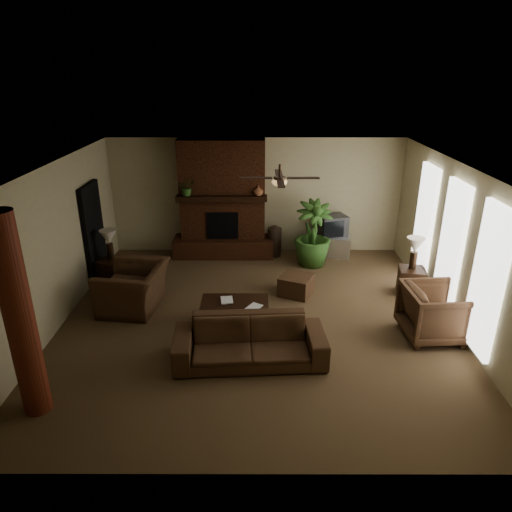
{
  "coord_description": "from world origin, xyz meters",
  "views": [
    {
      "loc": [
        0.01,
        -7.45,
        4.31
      ],
      "look_at": [
        0.0,
        0.4,
        1.1
      ],
      "focal_mm": 32.5,
      "sensor_mm": 36.0,
      "label": 1
    }
  ],
  "objects_px": {
    "sofa": "(250,335)",
    "lamp_right": "(415,247)",
    "side_table_left": "(112,272)",
    "ottoman": "(296,285)",
    "floor_vase": "(274,239)",
    "floor_plant": "(312,247)",
    "armchair_left": "(133,281)",
    "log_column": "(20,318)",
    "tv_stand": "(333,246)",
    "lamp_left": "(109,239)",
    "side_table_right": "(411,281)",
    "coffee_table": "(235,305)",
    "armchair_right": "(435,310)"
  },
  "relations": [
    {
      "from": "sofa",
      "to": "lamp_right",
      "type": "relative_size",
      "value": 3.62
    },
    {
      "from": "side_table_left",
      "to": "ottoman",
      "type": "bearing_deg",
      "value": -7.14
    },
    {
      "from": "floor_vase",
      "to": "side_table_left",
      "type": "xyz_separation_m",
      "value": [
        -3.5,
        -1.62,
        -0.16
      ]
    },
    {
      "from": "floor_plant",
      "to": "side_table_left",
      "type": "relative_size",
      "value": 2.77
    },
    {
      "from": "armchair_left",
      "to": "log_column",
      "type": "bearing_deg",
      "value": -5.34
    },
    {
      "from": "tv_stand",
      "to": "lamp_left",
      "type": "height_order",
      "value": "lamp_left"
    },
    {
      "from": "log_column",
      "to": "side_table_left",
      "type": "xyz_separation_m",
      "value": [
        -0.11,
        3.93,
        -1.12
      ]
    },
    {
      "from": "log_column",
      "to": "lamp_left",
      "type": "relative_size",
      "value": 4.31
    },
    {
      "from": "ottoman",
      "to": "lamp_left",
      "type": "relative_size",
      "value": 0.92
    },
    {
      "from": "floor_vase",
      "to": "floor_plant",
      "type": "relative_size",
      "value": 0.51
    },
    {
      "from": "lamp_left",
      "to": "side_table_right",
      "type": "bearing_deg",
      "value": -4.6
    },
    {
      "from": "coffee_table",
      "to": "side_table_left",
      "type": "distance_m",
      "value": 3.16
    },
    {
      "from": "ottoman",
      "to": "floor_vase",
      "type": "bearing_deg",
      "value": 99.94
    },
    {
      "from": "coffee_table",
      "to": "tv_stand",
      "type": "height_order",
      "value": "tv_stand"
    },
    {
      "from": "side_table_left",
      "to": "lamp_left",
      "type": "bearing_deg",
      "value": 87.06
    },
    {
      "from": "armchair_left",
      "to": "lamp_right",
      "type": "distance_m",
      "value": 5.54
    },
    {
      "from": "armchair_left",
      "to": "armchair_right",
      "type": "distance_m",
      "value": 5.46
    },
    {
      "from": "lamp_left",
      "to": "side_table_left",
      "type": "bearing_deg",
      "value": -92.94
    },
    {
      "from": "side_table_right",
      "to": "floor_vase",
      "type": "bearing_deg",
      "value": 142.3
    },
    {
      "from": "log_column",
      "to": "armchair_right",
      "type": "relative_size",
      "value": 2.75
    },
    {
      "from": "log_column",
      "to": "floor_vase",
      "type": "xyz_separation_m",
      "value": [
        3.4,
        5.55,
        -0.97
      ]
    },
    {
      "from": "tv_stand",
      "to": "side_table_left",
      "type": "relative_size",
      "value": 1.55
    },
    {
      "from": "log_column",
      "to": "armchair_right",
      "type": "height_order",
      "value": "log_column"
    },
    {
      "from": "floor_vase",
      "to": "floor_plant",
      "type": "bearing_deg",
      "value": -33.36
    },
    {
      "from": "armchair_right",
      "to": "lamp_left",
      "type": "bearing_deg",
      "value": 67.27
    },
    {
      "from": "log_column",
      "to": "ottoman",
      "type": "xyz_separation_m",
      "value": [
        3.76,
        3.45,
        -1.2
      ]
    },
    {
      "from": "armchair_left",
      "to": "armchair_right",
      "type": "xyz_separation_m",
      "value": [
        5.36,
        -1.04,
        -0.05
      ]
    },
    {
      "from": "floor_plant",
      "to": "armchair_right",
      "type": "bearing_deg",
      "value": -61.37
    },
    {
      "from": "side_table_right",
      "to": "coffee_table",
      "type": "bearing_deg",
      "value": -161.3
    },
    {
      "from": "coffee_table",
      "to": "lamp_right",
      "type": "distance_m",
      "value": 3.79
    },
    {
      "from": "log_column",
      "to": "lamp_left",
      "type": "height_order",
      "value": "log_column"
    },
    {
      "from": "floor_vase",
      "to": "floor_plant",
      "type": "distance_m",
      "value": 1.03
    },
    {
      "from": "ottoman",
      "to": "floor_vase",
      "type": "relative_size",
      "value": 0.78
    },
    {
      "from": "tv_stand",
      "to": "floor_plant",
      "type": "xyz_separation_m",
      "value": [
        -0.57,
        -0.57,
        0.18
      ]
    },
    {
      "from": "armchair_left",
      "to": "side_table_right",
      "type": "distance_m",
      "value": 5.52
    },
    {
      "from": "armchair_left",
      "to": "side_table_left",
      "type": "height_order",
      "value": "armchair_left"
    },
    {
      "from": "log_column",
      "to": "coffee_table",
      "type": "relative_size",
      "value": 2.33
    },
    {
      "from": "ottoman",
      "to": "lamp_right",
      "type": "relative_size",
      "value": 0.92
    },
    {
      "from": "tv_stand",
      "to": "side_table_left",
      "type": "height_order",
      "value": "side_table_left"
    },
    {
      "from": "armchair_right",
      "to": "coffee_table",
      "type": "distance_m",
      "value": 3.43
    },
    {
      "from": "log_column",
      "to": "lamp_left",
      "type": "bearing_deg",
      "value": 91.54
    },
    {
      "from": "coffee_table",
      "to": "tv_stand",
      "type": "distance_m",
      "value": 3.99
    },
    {
      "from": "sofa",
      "to": "lamp_left",
      "type": "height_order",
      "value": "lamp_left"
    },
    {
      "from": "coffee_table",
      "to": "tv_stand",
      "type": "bearing_deg",
      "value": 55.52
    },
    {
      "from": "ottoman",
      "to": "side_table_left",
      "type": "distance_m",
      "value": 3.9
    },
    {
      "from": "ottoman",
      "to": "log_column",
      "type": "bearing_deg",
      "value": -137.5
    },
    {
      "from": "log_column",
      "to": "lamp_right",
      "type": "xyz_separation_m",
      "value": [
        6.1,
        3.5,
        -0.4
      ]
    },
    {
      "from": "lamp_left",
      "to": "side_table_right",
      "type": "xyz_separation_m",
      "value": [
        6.21,
        -0.5,
        -0.73
      ]
    },
    {
      "from": "coffee_table",
      "to": "ottoman",
      "type": "distance_m",
      "value": 1.69
    },
    {
      "from": "armchair_right",
      "to": "floor_plant",
      "type": "bearing_deg",
      "value": 25.16
    }
  ]
}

